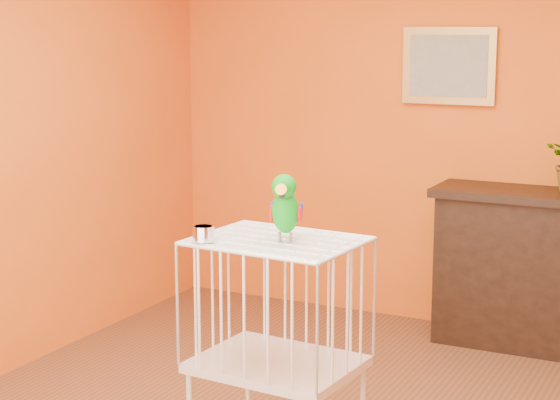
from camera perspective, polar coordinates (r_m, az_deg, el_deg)
The scene contains 6 objects.
room_shell at distance 4.18m, azimuth 1.38°, elevation 4.79°, with size 4.50×4.50×4.50m.
console_cabinet at distance 6.06m, azimuth 15.61°, elevation -4.17°, with size 1.35×0.49×1.00m.
framed_picture at distance 6.24m, azimuth 10.25°, elevation 8.05°, with size 0.62×0.04×0.50m.
birdcage at distance 4.25m, azimuth -0.18°, elevation -9.28°, with size 0.74×0.59×1.08m.
feed_cup at distance 4.07m, azimuth -4.69°, elevation -2.05°, with size 0.09×0.09×0.07m, color silver.
parrot at distance 4.04m, azimuth 0.33°, elevation -0.42°, with size 0.16×0.27×0.30m.
Camera 1 is at (1.79, -3.76, 2.00)m, focal length 60.00 mm.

